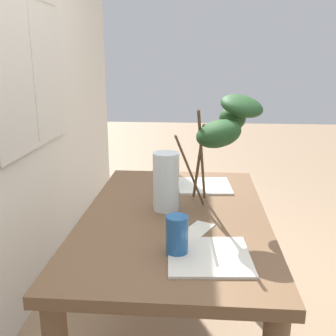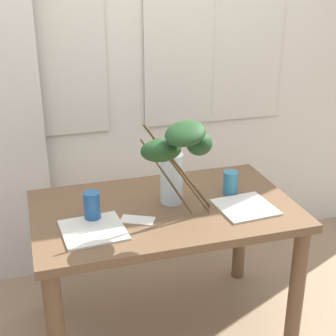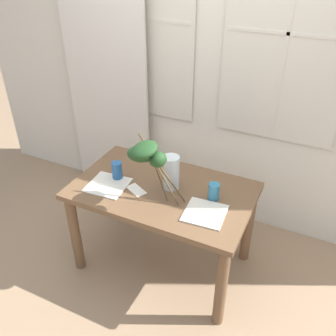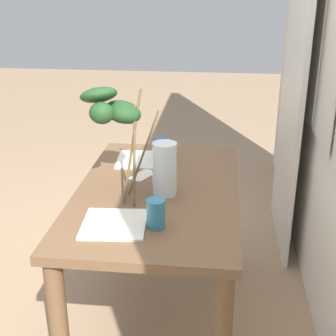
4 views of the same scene
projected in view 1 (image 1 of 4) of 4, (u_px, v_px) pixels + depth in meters
name	position (u px, v px, depth m)	size (l,w,h in m)	color
dining_table	(175.00, 241.00, 1.76)	(1.30, 0.79, 0.75)	brown
vase_with_branches	(202.00, 149.00, 1.65)	(0.40, 0.47, 0.54)	silver
drinking_glass_blue_left	(177.00, 236.00, 1.36)	(0.08, 0.08, 0.14)	#235693
drinking_glass_blue_right	(171.00, 175.00, 2.07)	(0.08, 0.08, 0.12)	teal
plate_square_left	(209.00, 256.00, 1.35)	(0.28, 0.28, 0.01)	silver
plate_square_right	(205.00, 186.00, 2.08)	(0.27, 0.27, 0.01)	silver
napkin_folded	(198.00, 230.00, 1.56)	(0.16, 0.08, 0.00)	silver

